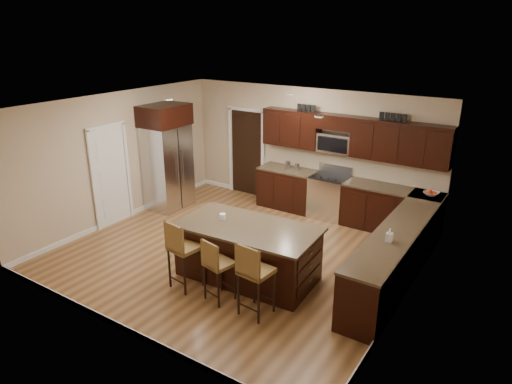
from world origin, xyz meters
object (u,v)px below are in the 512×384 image
Objects in this scene: range at (329,196)px; stool_right at (253,272)px; stool_mid at (216,264)px; refrigerator at (167,156)px; island at (248,253)px; stool_left at (181,248)px.

stool_right reaches higher than range.
refrigerator reaches higher than stool_mid.
stool_mid is 0.43× the size of refrigerator.
stool_right is at bearing -81.07° from range.
stool_right is 0.48× the size of refrigerator.
stool_mid is (0.00, -0.84, 0.20)m from island.
island is at bearing 102.75° from stool_mid.
island is 3.71m from refrigerator.
stool_right reaches higher than stool_mid.
range is 3.07m from island.
stool_left is 3.60m from refrigerator.
stool_left is at bearing -43.65° from refrigerator.
refrigerator is (-3.25, 1.61, 0.77)m from island.
range is 0.47× the size of refrigerator.
range is at bearing 85.80° from island.
refrigerator is at bearing -156.26° from range.
range is at bearing 104.07° from stool_right.
range is 3.68m from refrigerator.
stool_left is at bearing -166.57° from stool_mid.
refrigerator is (-3.30, -1.45, 0.73)m from range.
stool_left reaches higher than stool_mid.
stool_left is 0.68m from stool_mid.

